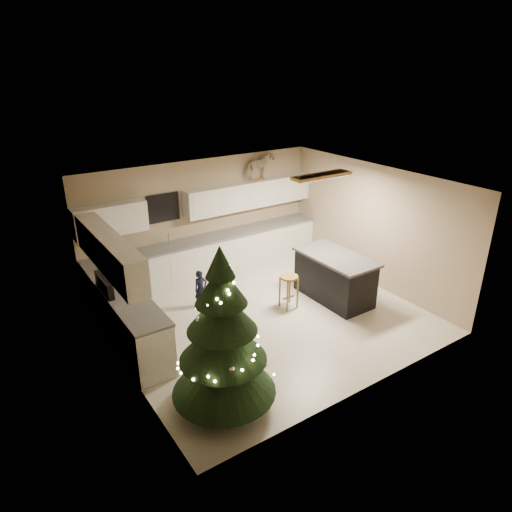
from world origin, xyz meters
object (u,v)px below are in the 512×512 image
island (334,277)px  christmas_tree (223,344)px  bar_stool (289,284)px  rocking_horse (260,166)px  toddler (201,289)px

island → christmas_tree: 3.77m
christmas_tree → island: bearing=23.1°
island → bar_stool: island is taller
rocking_horse → toddler: bearing=110.1°
bar_stool → toddler: size_ratio=0.87×
rocking_horse → christmas_tree: bearing=130.8°
island → christmas_tree: christmas_tree is taller
bar_stool → rocking_horse: 2.99m
bar_stool → toddler: toddler is taller
toddler → rocking_horse: rocking_horse is taller
bar_stool → rocking_horse: size_ratio=0.93×
toddler → christmas_tree: bearing=-115.4°
christmas_tree → rocking_horse: bearing=50.1°
island → toddler: bearing=154.0°
island → rocking_horse: rocking_horse is taller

